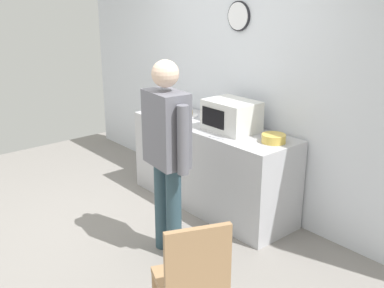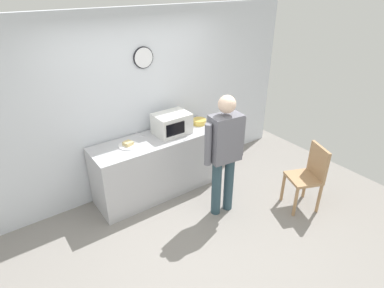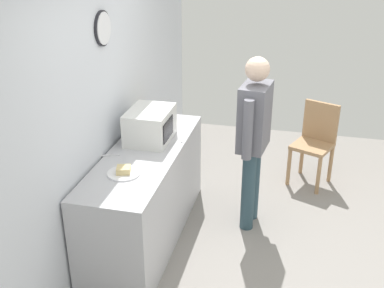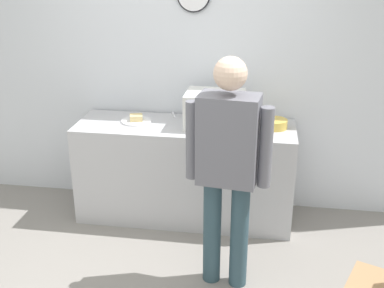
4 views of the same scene
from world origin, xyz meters
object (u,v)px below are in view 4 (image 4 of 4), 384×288
Objects in this scene: sandwich_plate at (136,120)px; person_standing at (228,160)px; fork_utensil at (174,115)px; spoon_utensil at (221,137)px; salad_bowl at (275,124)px; microwave at (215,109)px.

sandwich_plate is 0.16× the size of person_standing.
person_standing reaches higher than sandwich_plate.
fork_utensil is 0.10× the size of person_standing.
sandwich_plate is 0.83m from spoon_utensil.
sandwich_plate is 1.22m from salad_bowl.
sandwich_plate is at bearing -140.51° from fork_utensil.
person_standing is (-0.32, -0.97, 0.06)m from salad_bowl.
microwave reaches higher than fork_utensil.
fork_utensil is (-0.93, 0.21, -0.03)m from salad_bowl.
spoon_utensil is at bearing -46.38° from fork_utensil.
salad_bowl is 0.13× the size of person_standing.
person_standing is (0.19, -0.94, -0.05)m from microwave.
salad_bowl is 1.29× the size of spoon_utensil.
person_standing is at bearing -63.01° from fork_utensil.
microwave is at bearing 106.88° from spoon_utensil.
spoon_utensil is at bearing -73.12° from microwave.
sandwich_plate is at bearing -178.71° from salad_bowl.
spoon_utensil is (0.49, -0.52, 0.00)m from fork_utensil.
person_standing is at bearing -78.45° from microwave.
sandwich_plate is 0.38m from fork_utensil.
spoon_utensil is (0.79, -0.28, -0.02)m from sandwich_plate.
fork_utensil is at bearing 167.06° from salad_bowl.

